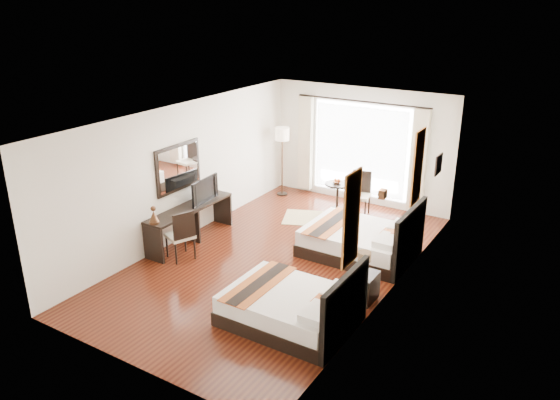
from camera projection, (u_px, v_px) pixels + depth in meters
The scene contains 29 objects.
floor at pixel (278, 260), 10.49m from camera, with size 4.50×7.50×0.01m, color #341009.
ceiling at pixel (278, 116), 9.49m from camera, with size 4.50×7.50×0.02m, color white.
wall_headboard at pixel (395, 216), 8.88m from camera, with size 0.01×7.50×2.80m, color silver.
wall_desk at pixel (184, 172), 11.09m from camera, with size 0.01×7.50×2.80m, color silver.
wall_window at pixel (361, 146), 12.97m from camera, with size 4.50×0.01×2.80m, color silver.
wall_entry at pixel (124, 276), 7.01m from camera, with size 4.50×0.01×2.80m, color silver.
window_glass at pixel (361, 150), 12.99m from camera, with size 2.40×0.02×2.20m, color white.
sheer_curtain at pixel (360, 151), 12.94m from camera, with size 2.30×0.02×2.10m, color white.
drape_left at pixel (305, 144), 13.63m from camera, with size 0.35×0.14×2.35m, color beige.
drape_right at pixel (418, 161), 12.20m from camera, with size 0.35×0.14×2.35m, color beige.
art_panel_near at pixel (352, 219), 7.35m from camera, with size 0.03×0.50×1.35m, color maroon.
art_panel_far at pixel (418, 167), 9.53m from camera, with size 0.03×0.50×1.35m, color maroon.
wall_sconce at pixel (383, 194), 8.35m from camera, with size 0.10×0.14×0.14m, color #452A18.
mirror_frame at pixel (178, 167), 10.87m from camera, with size 0.04×1.25×0.95m, color black.
mirror_glass at pixel (179, 168), 10.86m from camera, with size 0.01×1.12×0.82m, color white.
bed_near at pixel (293, 307), 8.38m from camera, with size 1.94×1.51×1.09m.
bed_far at pixel (362, 241), 10.59m from camera, with size 2.07×1.61×1.16m.
nightstand at pixel (363, 286), 9.06m from camera, with size 0.40×0.50×0.48m, color black.
table_lamp at pixel (364, 258), 8.94m from camera, with size 0.22×0.22×0.35m.
vase at pixel (364, 272), 8.84m from camera, with size 0.14×0.14×0.15m, color black.
console_desk at pixel (191, 224), 11.17m from camera, with size 0.50×2.20×0.76m, color black.
television at pixel (201, 190), 11.24m from camera, with size 0.89×0.12×0.51m, color black.
bronze_figurine at pixel (154, 216), 10.19m from camera, with size 0.20×0.20×0.30m, color #452A18, non-canonical shape.
desk_chair at pixel (181, 244), 10.45m from camera, with size 0.61×0.61×1.01m.
floor_lamp at pixel (282, 138), 13.37m from camera, with size 0.35×0.35×1.74m.
side_table at pixel (337, 197), 12.79m from camera, with size 0.58×0.58×0.67m, color black.
fruit_bowl at pixel (337, 182), 12.65m from camera, with size 0.19×0.19×0.05m, color #482D19.
window_chair at pixel (359, 202), 12.53m from camera, with size 0.55×0.55×1.01m.
jute_rug at pixel (313, 218), 12.40m from camera, with size 1.34×0.91×0.01m, color tan.
Camera 1 is at (4.98, -7.97, 4.79)m, focal length 35.00 mm.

